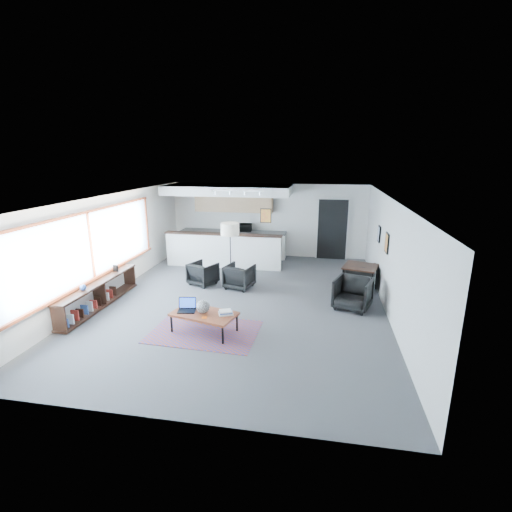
% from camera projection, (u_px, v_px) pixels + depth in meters
% --- Properties ---
extents(room, '(7.02, 9.02, 2.62)m').
position_uv_depth(room, '(241.00, 251.00, 9.09)').
color(room, '#48484B').
rests_on(room, ground).
extents(window, '(0.10, 5.95, 1.66)m').
position_uv_depth(window, '(90.00, 248.00, 8.78)').
color(window, '#8CBFFF').
rests_on(window, room).
extents(console, '(0.35, 3.00, 0.80)m').
position_uv_depth(console, '(98.00, 295.00, 8.91)').
color(console, black).
rests_on(console, floor).
extents(kitchenette, '(4.20, 1.96, 2.60)m').
position_uv_depth(kitchenette, '(230.00, 221.00, 12.79)').
color(kitchenette, white).
rests_on(kitchenette, floor).
extents(doorway, '(1.10, 0.12, 2.15)m').
position_uv_depth(doorway, '(332.00, 229.00, 12.96)').
color(doorway, black).
rests_on(doorway, room).
extents(track_light, '(1.60, 0.07, 0.15)m').
position_uv_depth(track_light, '(237.00, 192.00, 10.96)').
color(track_light, silver).
rests_on(track_light, room).
extents(wall_art_lower, '(0.03, 0.38, 0.48)m').
position_uv_depth(wall_art_lower, '(387.00, 243.00, 8.82)').
color(wall_art_lower, black).
rests_on(wall_art_lower, room).
extents(wall_art_upper, '(0.03, 0.34, 0.44)m').
position_uv_depth(wall_art_upper, '(379.00, 234.00, 10.07)').
color(wall_art_upper, black).
rests_on(wall_art_upper, room).
extents(kilim_rug, '(2.27, 1.60, 0.01)m').
position_uv_depth(kilim_rug, '(205.00, 332.00, 7.75)').
color(kilim_rug, '#593346').
rests_on(kilim_rug, floor).
extents(coffee_table, '(1.45, 1.01, 0.43)m').
position_uv_depth(coffee_table, '(204.00, 314.00, 7.64)').
color(coffee_table, maroon).
rests_on(coffee_table, floor).
extents(laptop, '(0.41, 0.35, 0.26)m').
position_uv_depth(laptop, '(187.00, 307.00, 7.76)').
color(laptop, black).
rests_on(laptop, coffee_table).
extents(ceramic_pot, '(0.27, 0.27, 0.27)m').
position_uv_depth(ceramic_pot, '(203.00, 307.00, 7.60)').
color(ceramic_pot, gray).
rests_on(ceramic_pot, coffee_table).
extents(book_stack, '(0.35, 0.32, 0.09)m').
position_uv_depth(book_stack, '(226.00, 312.00, 7.57)').
color(book_stack, silver).
rests_on(book_stack, coffee_table).
extents(coaster, '(0.13, 0.13, 0.01)m').
position_uv_depth(coaster, '(204.00, 318.00, 7.41)').
color(coaster, '#E5590C').
rests_on(coaster, coffee_table).
extents(armchair_left, '(0.88, 0.86, 0.70)m').
position_uv_depth(armchair_left, '(203.00, 272.00, 10.51)').
color(armchair_left, black).
rests_on(armchair_left, floor).
extents(armchair_right, '(0.85, 0.82, 0.73)m').
position_uv_depth(armchair_right, '(239.00, 275.00, 10.23)').
color(armchair_right, black).
rests_on(armchair_right, floor).
extents(floor_lamp, '(0.63, 0.63, 1.78)m').
position_uv_depth(floor_lamp, '(230.00, 231.00, 10.16)').
color(floor_lamp, black).
rests_on(floor_lamp, floor).
extents(dining_table, '(1.05, 1.05, 0.72)m').
position_uv_depth(dining_table, '(361.00, 268.00, 9.90)').
color(dining_table, black).
rests_on(dining_table, floor).
extents(dining_chair_near, '(0.86, 0.83, 0.71)m').
position_uv_depth(dining_chair_near, '(353.00, 294.00, 8.85)').
color(dining_chair_near, black).
rests_on(dining_chair_near, floor).
extents(dining_chair_far, '(0.76, 0.73, 0.67)m').
position_uv_depth(dining_chair_far, '(359.00, 278.00, 10.13)').
color(dining_chair_far, black).
rests_on(dining_chair_far, floor).
extents(microwave, '(0.51, 0.32, 0.33)m').
position_uv_depth(microwave, '(245.00, 227.00, 13.22)').
color(microwave, black).
rests_on(microwave, kitchenette).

